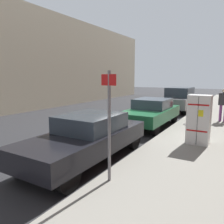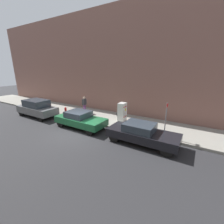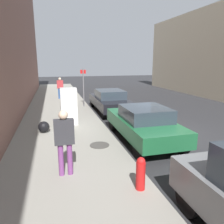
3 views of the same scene
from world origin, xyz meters
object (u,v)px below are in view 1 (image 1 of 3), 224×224
Objects in this scene: parked_suv_gray at (180,99)px; parked_sedan_dark at (88,137)px; street_sign_post at (109,121)px; discarded_refrigerator at (199,120)px; pedestrian_walking_far at (224,102)px; fire_hydrant at (194,109)px; parked_sedan_green at (151,112)px.

parked_sedan_dark is at bearing 90.00° from parked_suv_gray.
discarded_refrigerator is at bearing -107.33° from street_sign_post.
pedestrian_walking_far is at bearing -95.39° from discarded_refrigerator.
fire_hydrant is at bearing -91.57° from pedestrian_walking_far.
fire_hydrant is at bearing -78.80° from discarded_refrigerator.
parked_suv_gray reaches higher than parked_sedan_green.
fire_hydrant is 0.17× the size of parked_sedan_dark.
pedestrian_walking_far is at bearing 130.75° from parked_suv_gray.
parked_sedan_dark is at bearing 11.03° from pedestrian_walking_far.
parked_suv_gray is (1.46, -12.56, -0.67)m from street_sign_post.
parked_sedan_dark is at bearing 46.71° from discarded_refrigerator.
parked_sedan_green is at bearing -77.50° from street_sign_post.
fire_hydrant is 9.02m from parked_sedan_dark.
discarded_refrigerator is at bearing 136.73° from parked_sedan_green.
pedestrian_walking_far is at bearing -100.93° from street_sign_post.
discarded_refrigerator is 4.25m from street_sign_post.
discarded_refrigerator is at bearing 101.20° from fire_hydrant.
parked_suv_gray is at bearing -90.00° from parked_sedan_dark.
parked_sedan_green is at bearing -43.27° from discarded_refrigerator.
fire_hydrant is at bearing 121.06° from parked_suv_gray.
parked_sedan_green is 5.44m from parked_sedan_dark.
pedestrian_walking_far is (-1.71, -8.88, -0.38)m from street_sign_post.
parked_sedan_dark is (2.72, 2.88, -0.32)m from discarded_refrigerator.
parked_sedan_green is 0.95× the size of parked_sedan_dark.
discarded_refrigerator is 0.99× the size of pedestrian_walking_far.
fire_hydrant is 3.77m from parked_sedan_green.
pedestrian_walking_far is 4.87m from parked_suv_gray.
parked_suv_gray is 1.04× the size of parked_sedan_green.
parked_suv_gray is at bearing -58.94° from fire_hydrant.
pedestrian_walking_far is (-0.46, -4.85, 0.15)m from discarded_refrigerator.
street_sign_post reaches higher than fire_hydrant.
street_sign_post is 6.79m from parked_sedan_green.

